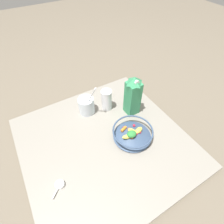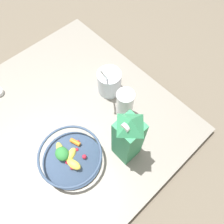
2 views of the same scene
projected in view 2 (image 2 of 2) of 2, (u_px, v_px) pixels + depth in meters
ground_plane at (61, 127)px, 0.99m from camera, size 6.00×6.00×0.00m
countertop at (61, 125)px, 0.98m from camera, size 0.97×0.97×0.03m
fruit_bowl at (71, 157)px, 0.85m from camera, size 0.25×0.25×0.09m
milk_carton at (128, 138)px, 0.77m from camera, size 0.08×0.08×0.30m
yogurt_tub at (109, 81)px, 0.99m from camera, size 0.11×0.15×0.26m
drinking_cup at (125, 104)px, 0.92m from camera, size 0.08×0.08×0.16m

